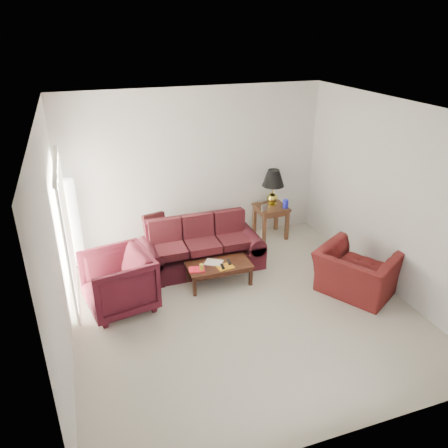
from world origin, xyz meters
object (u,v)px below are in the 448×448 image
at_px(sofa, 201,246).
at_px(coffee_table, 219,274).
at_px(armchair_left, 118,282).
at_px(floor_lamp, 73,223).
at_px(armchair_right, 356,272).
at_px(end_table, 270,221).

bearing_deg(sofa, coffee_table, -77.75).
bearing_deg(coffee_table, armchair_left, -168.33).
distance_m(sofa, floor_lamp, 2.26).
bearing_deg(armchair_right, armchair_left, 46.28).
distance_m(armchair_right, coffee_table, 2.22).
height_order(sofa, armchair_right, sofa).
bearing_deg(end_table, armchair_left, -154.68).
relative_size(armchair_right, coffee_table, 1.09).
xyz_separation_m(end_table, floor_lamp, (-3.77, 0.05, 0.49)).
bearing_deg(floor_lamp, end_table, -0.81).
bearing_deg(floor_lamp, sofa, -21.64).
distance_m(sofa, end_table, 1.86).
bearing_deg(armchair_right, floor_lamp, 29.28).
bearing_deg(coffee_table, floor_lamp, 153.67).
distance_m(floor_lamp, armchair_right, 4.85).
relative_size(end_table, coffee_table, 0.63).
relative_size(sofa, coffee_table, 2.03).
height_order(end_table, floor_lamp, floor_lamp).
distance_m(sofa, coffee_table, 0.67).
xyz_separation_m(armchair_left, armchair_right, (3.64, -0.83, -0.08)).
bearing_deg(coffee_table, end_table, 48.15).
bearing_deg(sofa, floor_lamp, 159.24).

